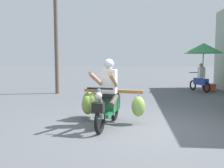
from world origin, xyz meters
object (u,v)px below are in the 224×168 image
Objects in this scene: utility_pole at (56,32)px; motorbike_main_loaded at (102,101)px; motorbike_distant_ahead_left at (201,80)px; market_umbrella_further_along at (204,48)px; produce_crate at (209,87)px.

motorbike_main_loaded is at bearing -60.74° from utility_pole.
market_umbrella_further_along reaches higher than motorbike_distant_ahead_left.
motorbike_main_loaded is at bearing -124.55° from produce_crate.
utility_pole is (-7.37, -1.66, 2.67)m from produce_crate.
utility_pole reaches higher than produce_crate.
motorbike_main_loaded is 7.64m from market_umbrella_further_along.
motorbike_distant_ahead_left reaches higher than produce_crate.
motorbike_main_loaded is 0.34× the size of utility_pole.
market_umbrella_further_along is 7.06m from utility_pole.
utility_pole reaches higher than motorbike_distant_ahead_left.
produce_crate is (0.46, 0.42, -1.95)m from market_umbrella_further_along.
market_umbrella_further_along reaches higher than produce_crate.
motorbike_distant_ahead_left is (4.06, 6.34, 0.04)m from motorbike_main_loaded.
motorbike_distant_ahead_left is 2.75× the size of produce_crate.
utility_pole is (-6.92, -1.24, 0.72)m from market_umbrella_further_along.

